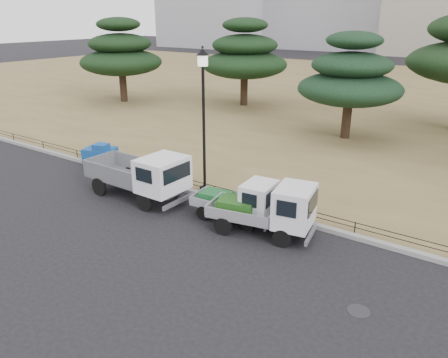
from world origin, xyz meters
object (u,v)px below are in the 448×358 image
Objects in this scene: street_lamp at (203,98)px; truck_kei_rear at (269,209)px; tarp_pile at (100,154)px; truck_kei_front at (240,201)px; truck_large at (141,173)px.

truck_kei_rear is at bearing -22.36° from street_lamp.
truck_kei_rear reaches higher than tarp_pile.
truck_kei_front is 4.47m from street_lamp.
truck_large is at bearing -178.32° from truck_kei_front.
tarp_pile is (-6.80, 0.11, -3.57)m from street_lamp.
truck_kei_front is 1.41m from truck_kei_rear.
truck_large is 4.01m from street_lamp.
tarp_pile is at bearing 159.95° from truck_kei_rear.
tarp_pile is (-9.48, 1.48, -0.27)m from truck_kei_front.
truck_large is 5.91m from truck_kei_rear.
truck_kei_rear is (1.37, -0.29, 0.12)m from truck_kei_front.
truck_kei_front is at bearing 157.20° from truck_kei_rear.
truck_large is 0.79× the size of street_lamp.
truck_large reaches higher than truck_kei_front.
street_lamp is at bearing -0.89° from tarp_pile.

